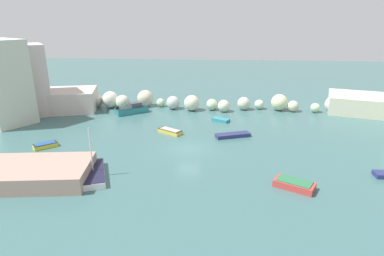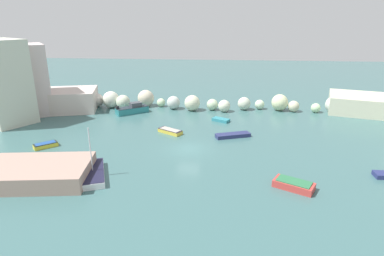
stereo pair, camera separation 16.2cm
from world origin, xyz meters
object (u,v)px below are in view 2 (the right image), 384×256
at_px(moored_boat_4, 133,109).
at_px(moored_boat_1, 170,131).
at_px(moored_boat_2, 221,120).
at_px(moored_boat_3, 93,173).
at_px(stone_dock, 38,173).
at_px(moored_boat_0, 46,145).
at_px(moored_boat_6, 233,135).
at_px(moored_boat_5, 294,185).

bearing_deg(moored_boat_4, moored_boat_1, -86.57).
bearing_deg(moored_boat_1, moored_boat_2, -106.67).
xyz_separation_m(moored_boat_2, moored_boat_3, (-11.34, -17.59, 0.12)).
distance_m(stone_dock, moored_boat_2, 24.55).
relative_size(moored_boat_2, moored_boat_3, 0.46).
xyz_separation_m(moored_boat_0, moored_boat_2, (19.23, 11.36, -0.06)).
bearing_deg(moored_boat_1, moored_boat_0, 56.59).
bearing_deg(moored_boat_1, stone_dock, 86.19).
height_order(moored_boat_0, moored_boat_6, moored_boat_0).
bearing_deg(moored_boat_3, moored_boat_4, -16.17).
xyz_separation_m(moored_boat_0, moored_boat_1, (12.99, 5.90, -0.00)).
bearing_deg(moored_boat_3, moored_boat_6, -69.83).
height_order(moored_boat_3, moored_boat_4, moored_boat_3).
height_order(moored_boat_1, moored_boat_6, moored_boat_1).
height_order(moored_boat_2, moored_boat_5, moored_boat_5).
distance_m(moored_boat_1, moored_boat_5, 17.77).
bearing_deg(moored_boat_3, moored_boat_5, -113.21).
bearing_deg(moored_boat_6, moored_boat_5, -88.43).
xyz_separation_m(stone_dock, moored_boat_6, (17.36, 12.58, -0.51)).
distance_m(stone_dock, moored_boat_4, 21.71).
relative_size(moored_boat_2, moored_boat_5, 0.72).
bearing_deg(moored_boat_5, moored_boat_4, 160.99).
bearing_deg(stone_dock, moored_boat_4, 83.11).
relative_size(moored_boat_1, moored_boat_2, 1.26).
height_order(stone_dock, moored_boat_1, stone_dock).
height_order(stone_dock, moored_boat_3, moored_boat_3).
xyz_separation_m(moored_boat_0, moored_boat_4, (5.97, 14.18, 0.34)).
relative_size(moored_boat_0, moored_boat_6, 0.58).
bearing_deg(moored_boat_3, moored_boat_2, -54.35).
xyz_separation_m(moored_boat_2, moored_boat_5, (6.25, -18.10, 0.13)).
bearing_deg(moored_boat_6, moored_boat_0, 173.97).
bearing_deg(moored_boat_3, moored_boat_0, 30.15).
relative_size(moored_boat_0, moored_boat_5, 0.70).
height_order(moored_boat_1, moored_boat_3, moored_boat_3).
bearing_deg(moored_boat_5, moored_boat_2, 137.04).
bearing_deg(moored_boat_1, moored_boat_4, -17.52).
xyz_separation_m(moored_boat_2, moored_boat_4, (-13.26, 2.82, 0.40)).
distance_m(stone_dock, moored_boat_1, 16.41).
distance_m(moored_boat_4, moored_boat_5, 28.61).
bearing_deg(stone_dock, moored_boat_1, 54.04).
relative_size(stone_dock, moored_boat_6, 2.06).
height_order(moored_boat_1, moored_boat_2, moored_boat_1).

